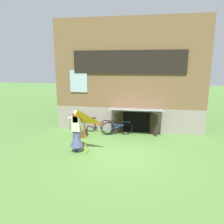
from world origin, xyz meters
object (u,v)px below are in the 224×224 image
Objects in this scene: person at (76,135)px; kite at (78,122)px; bicycle_red at (98,126)px; wooden_crate at (81,132)px; bicycle_blue at (117,128)px.

person is 0.98× the size of kite.
bicycle_red is at bearing 100.78° from person.
kite is 2.68m from wooden_crate.
bicycle_blue is at bearing 7.50° from bicycle_red.
person is at bearing 117.53° from kite.
kite is at bearing -73.81° from bicycle_red.
bicycle_blue reaches higher than wooden_crate.
wooden_crate is (-0.67, 2.33, -1.16)m from kite.
person is at bearing -77.76° from wooden_crate.
wooden_crate is at bearing 119.03° from person.
wooden_crate is (-0.39, 1.79, -0.49)m from person.
person reaches higher than bicycle_red.
person is 2.54m from bicycle_red.
wooden_crate is at bearing -116.54° from bicycle_red.
kite is 3.30× the size of wooden_crate.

